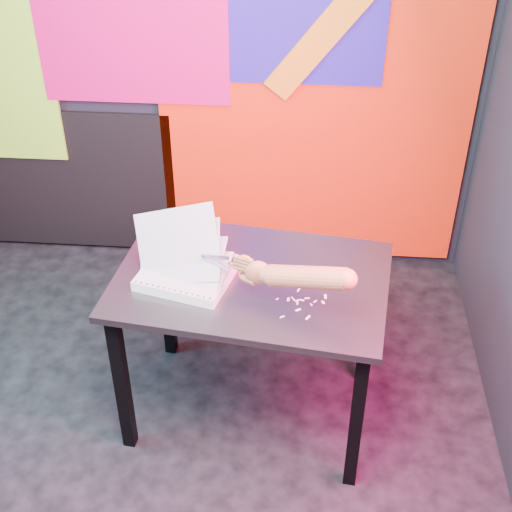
{
  "coord_description": "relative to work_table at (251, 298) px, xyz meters",
  "views": [
    {
      "loc": [
        0.63,
        -1.91,
        2.46
      ],
      "look_at": [
        0.45,
        0.27,
        0.87
      ],
      "focal_mm": 50.0,
      "sensor_mm": 36.0,
      "label": 1
    }
  ],
  "objects": [
    {
      "name": "room",
      "position": [
        -0.43,
        -0.29,
        0.71
      ],
      "size": [
        3.01,
        3.01,
        2.71
      ],
      "color": "black",
      "rests_on": "ground"
    },
    {
      "name": "scissors",
      "position": [
        -0.02,
        -0.12,
        0.24
      ],
      "size": [
        0.21,
        0.09,
        0.12
      ],
      "rotation": [
        0.0,
        0.0,
        -0.38
      ],
      "color": "#A1A6C5",
      "rests_on": "printout_stack"
    },
    {
      "name": "hand_forearm",
      "position": [
        0.19,
        -0.2,
        0.28
      ],
      "size": [
        0.43,
        0.21,
        0.18
      ],
      "rotation": [
        0.0,
        0.0,
        -0.38
      ],
      "color": "brown",
      "rests_on": "work_table"
    },
    {
      "name": "paper_clippings",
      "position": [
        0.21,
        -0.12,
        0.11
      ],
      "size": [
        0.19,
        0.21,
        0.0
      ],
      "color": "white",
      "rests_on": "work_table"
    },
    {
      "name": "backdrop",
      "position": [
        -0.37,
        1.17,
        0.31
      ],
      "size": [
        2.88,
        0.05,
        2.08
      ],
      "color": "red",
      "rests_on": "ground"
    },
    {
      "name": "work_table",
      "position": [
        0.0,
        0.0,
        0.0
      ],
      "size": [
        1.14,
        0.84,
        0.75
      ],
      "rotation": [
        0.0,
        0.0,
        -0.13
      ],
      "color": "black",
      "rests_on": "ground"
    },
    {
      "name": "printout_stack",
      "position": [
        -0.26,
        -0.04,
        0.14
      ],
      "size": [
        0.41,
        0.33,
        0.33
      ],
      "rotation": [
        0.0,
        0.0,
        -0.26
      ],
      "color": "silver",
      "rests_on": "work_table"
    }
  ]
}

